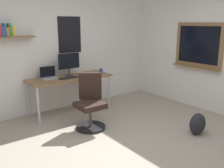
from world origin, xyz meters
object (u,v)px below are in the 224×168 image
office_chair (90,105)px  laptop (49,75)px  keyboard (68,78)px  computer_mouse (80,76)px  monitor_primary (69,63)px  backpack (198,124)px  desk (70,80)px  coffee_mug (101,71)px

office_chair → laptop: bearing=105.3°
keyboard → computer_mouse: computer_mouse is taller
monitor_primary → backpack: size_ratio=1.29×
desk → coffee_mug: bearing=-2.2°
laptop → monitor_primary: (0.42, -0.05, 0.22)m
laptop → backpack: 2.88m
keyboard → laptop: bearing=142.2°
office_chair → computer_mouse: 0.93m
desk → backpack: bearing=-62.3°
monitor_primary → computer_mouse: bearing=-49.4°
laptop → computer_mouse: size_ratio=2.98×
desk → office_chair: (-0.09, -0.90, -0.26)m
desk → office_chair: size_ratio=1.77×
laptop → coffee_mug: bearing=-9.1°
desk → monitor_primary: (0.04, 0.10, 0.34)m
monitor_primary → keyboard: 0.34m
office_chair → computer_mouse: (0.29, 0.82, 0.34)m
keyboard → backpack: bearing=-59.8°
keyboard → computer_mouse: (0.28, -0.00, 0.01)m
office_chair → desk: bearing=84.2°
office_chair → keyboard: office_chair is taller
office_chair → coffee_mug: office_chair is taller
office_chair → coffee_mug: 1.26m
monitor_primary → coffee_mug: size_ratio=5.04×
laptop → coffee_mug: laptop is taller
office_chair → laptop: size_ratio=3.06×
monitor_primary → coffee_mug: (0.70, -0.13, -0.22)m
computer_mouse → keyboard: bearing=180.0°
monitor_primary → laptop: bearing=173.4°
coffee_mug → desk: bearing=177.8°
desk → coffee_mug: coffee_mug is taller
monitor_primary → backpack: bearing=-64.2°
office_chair → laptop: laptop is taller
office_chair → keyboard: 0.88m
desk → computer_mouse: computer_mouse is taller
coffee_mug → office_chair: bearing=-133.7°
computer_mouse → desk: bearing=158.2°
desk → monitor_primary: monitor_primary is taller
laptop → coffee_mug: 1.13m
desk → keyboard: (-0.08, -0.08, 0.08)m
computer_mouse → coffee_mug: size_ratio=1.13×
office_chair → coffee_mug: size_ratio=10.33×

